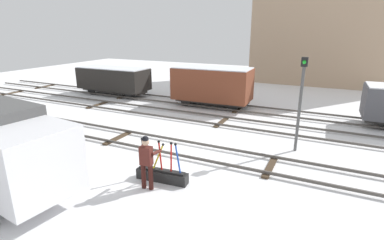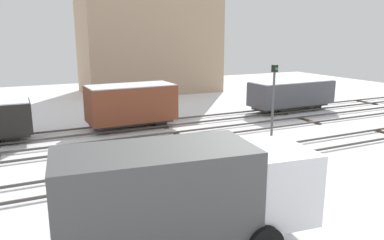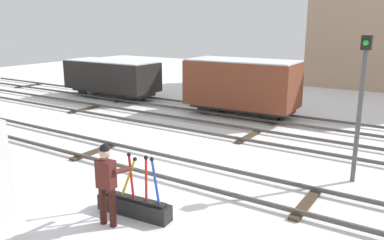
{
  "view_description": "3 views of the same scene",
  "coord_description": "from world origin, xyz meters",
  "px_view_note": "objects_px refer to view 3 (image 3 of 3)",
  "views": [
    {
      "loc": [
        5.23,
        -10.25,
        4.93
      ],
      "look_at": [
        -0.38,
        1.41,
        0.93
      ],
      "focal_mm": 27.79,
      "sensor_mm": 36.0,
      "label": 1
    },
    {
      "loc": [
        -7.71,
        -13.14,
        5.36
      ],
      "look_at": [
        -0.29,
        2.47,
        1.38
      ],
      "focal_mm": 34.86,
      "sensor_mm": 36.0,
      "label": 2
    },
    {
      "loc": [
        5.88,
        -8.64,
        4.19
      ],
      "look_at": [
        -0.83,
        1.73,
        1.11
      ],
      "focal_mm": 36.84,
      "sensor_mm": 36.0,
      "label": 3
    }
  ],
  "objects_px": {
    "freight_car_far_end": "(112,76)",
    "freight_car_mid_siding": "(242,84)",
    "rail_worker": "(107,180)",
    "switch_lever_frame": "(134,204)",
    "signal_post": "(361,95)"
  },
  "relations": [
    {
      "from": "switch_lever_frame",
      "to": "signal_post",
      "type": "height_order",
      "value": "signal_post"
    },
    {
      "from": "switch_lever_frame",
      "to": "freight_car_mid_siding",
      "type": "distance_m",
      "value": 10.34
    },
    {
      "from": "freight_car_far_end",
      "to": "freight_car_mid_siding",
      "type": "height_order",
      "value": "freight_car_mid_siding"
    },
    {
      "from": "switch_lever_frame",
      "to": "freight_car_far_end",
      "type": "bearing_deg",
      "value": 130.95
    },
    {
      "from": "switch_lever_frame",
      "to": "freight_car_far_end",
      "type": "distance_m",
      "value": 14.43
    },
    {
      "from": "signal_post",
      "to": "freight_car_far_end",
      "type": "xyz_separation_m",
      "value": [
        -14.03,
        5.36,
        -1.13
      ]
    },
    {
      "from": "switch_lever_frame",
      "to": "freight_car_far_end",
      "type": "xyz_separation_m",
      "value": [
        -10.34,
        10.02,
        0.99
      ]
    },
    {
      "from": "freight_car_mid_siding",
      "to": "rail_worker",
      "type": "bearing_deg",
      "value": -80.88
    },
    {
      "from": "rail_worker",
      "to": "freight_car_far_end",
      "type": "xyz_separation_m",
      "value": [
        -10.17,
        10.63,
        0.22
      ]
    },
    {
      "from": "rail_worker",
      "to": "freight_car_far_end",
      "type": "relative_size",
      "value": 0.33
    },
    {
      "from": "freight_car_far_end",
      "to": "freight_car_mid_siding",
      "type": "bearing_deg",
      "value": -0.13
    },
    {
      "from": "switch_lever_frame",
      "to": "rail_worker",
      "type": "distance_m",
      "value": 0.99
    },
    {
      "from": "rail_worker",
      "to": "freight_car_mid_siding",
      "type": "relative_size",
      "value": 0.36
    },
    {
      "from": "signal_post",
      "to": "freight_car_mid_siding",
      "type": "bearing_deg",
      "value": 137.96
    },
    {
      "from": "switch_lever_frame",
      "to": "freight_car_far_end",
      "type": "height_order",
      "value": "freight_car_far_end"
    }
  ]
}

